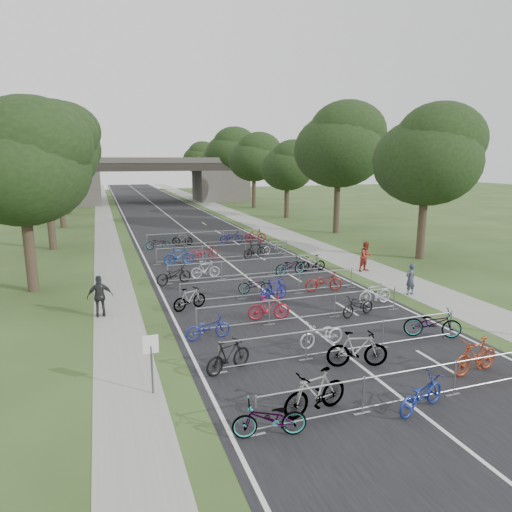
# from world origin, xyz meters

# --- Properties ---
(ground) EXTENTS (200.00, 200.00, 0.00)m
(ground) POSITION_xyz_m (0.00, 0.00, 0.00)
(ground) COLOR #2F451D
(ground) RESTS_ON ground
(road) EXTENTS (11.00, 140.00, 0.01)m
(road) POSITION_xyz_m (0.00, 50.00, 0.01)
(road) COLOR black
(road) RESTS_ON ground
(sidewalk_right) EXTENTS (3.00, 140.00, 0.01)m
(sidewalk_right) POSITION_xyz_m (8.00, 50.00, 0.01)
(sidewalk_right) COLOR gray
(sidewalk_right) RESTS_ON ground
(sidewalk_left) EXTENTS (2.00, 140.00, 0.01)m
(sidewalk_left) POSITION_xyz_m (-7.50, 50.00, 0.01)
(sidewalk_left) COLOR gray
(sidewalk_left) RESTS_ON ground
(lane_markings) EXTENTS (0.12, 140.00, 0.00)m
(lane_markings) POSITION_xyz_m (0.00, 50.00, 0.00)
(lane_markings) COLOR silver
(lane_markings) RESTS_ON ground
(overpass_bridge) EXTENTS (31.00, 8.00, 7.05)m
(overpass_bridge) POSITION_xyz_m (0.00, 65.00, 3.53)
(overpass_bridge) COLOR #494541
(overpass_bridge) RESTS_ON ground
(park_sign) EXTENTS (0.45, 0.06, 1.83)m
(park_sign) POSITION_xyz_m (-6.80, 3.00, 1.27)
(park_sign) COLOR #4C4C51
(park_sign) RESTS_ON ground
(tree_left_0) EXTENTS (6.72, 6.72, 10.25)m
(tree_left_0) POSITION_xyz_m (-11.39, 15.93, 6.49)
(tree_left_0) COLOR #33261C
(tree_left_0) RESTS_ON ground
(tree_right_0) EXTENTS (7.17, 7.17, 10.93)m
(tree_right_0) POSITION_xyz_m (13.11, 15.93, 6.92)
(tree_right_0) COLOR #33261C
(tree_right_0) RESTS_ON ground
(tree_left_1) EXTENTS (7.56, 7.56, 11.53)m
(tree_left_1) POSITION_xyz_m (-11.39, 27.93, 7.30)
(tree_left_1) COLOR #33261C
(tree_left_1) RESTS_ON ground
(tree_right_1) EXTENTS (8.18, 8.18, 12.47)m
(tree_right_1) POSITION_xyz_m (13.11, 27.93, 7.90)
(tree_right_1) COLOR #33261C
(tree_right_1) RESTS_ON ground
(tree_left_2) EXTENTS (8.40, 8.40, 12.81)m
(tree_left_2) POSITION_xyz_m (-11.39, 39.93, 8.12)
(tree_left_2) COLOR #33261C
(tree_left_2) RESTS_ON ground
(tree_right_2) EXTENTS (6.16, 6.16, 9.39)m
(tree_right_2) POSITION_xyz_m (13.11, 39.93, 5.95)
(tree_right_2) COLOR #33261C
(tree_right_2) RESTS_ON ground
(tree_left_3) EXTENTS (6.72, 6.72, 10.25)m
(tree_left_3) POSITION_xyz_m (-11.39, 51.93, 6.49)
(tree_left_3) COLOR #33261C
(tree_left_3) RESTS_ON ground
(tree_right_3) EXTENTS (7.17, 7.17, 10.93)m
(tree_right_3) POSITION_xyz_m (13.11, 51.93, 6.92)
(tree_right_3) COLOR #33261C
(tree_right_3) RESTS_ON ground
(tree_left_4) EXTENTS (7.56, 7.56, 11.53)m
(tree_left_4) POSITION_xyz_m (-11.39, 63.93, 7.30)
(tree_left_4) COLOR #33261C
(tree_left_4) RESTS_ON ground
(tree_right_4) EXTENTS (8.18, 8.18, 12.47)m
(tree_right_4) POSITION_xyz_m (13.11, 63.93, 7.90)
(tree_right_4) COLOR #33261C
(tree_right_4) RESTS_ON ground
(tree_left_5) EXTENTS (8.40, 8.40, 12.81)m
(tree_left_5) POSITION_xyz_m (-11.39, 75.93, 8.12)
(tree_left_5) COLOR #33261C
(tree_left_5) RESTS_ON ground
(tree_right_5) EXTENTS (6.16, 6.16, 9.39)m
(tree_right_5) POSITION_xyz_m (13.11, 75.93, 5.95)
(tree_right_5) COLOR #33261C
(tree_right_5) RESTS_ON ground
(tree_left_6) EXTENTS (6.72, 6.72, 10.25)m
(tree_left_6) POSITION_xyz_m (-11.39, 87.93, 6.49)
(tree_left_6) COLOR #33261C
(tree_left_6) RESTS_ON ground
(tree_right_6) EXTENTS (7.17, 7.17, 10.93)m
(tree_right_6) POSITION_xyz_m (13.11, 87.93, 6.92)
(tree_right_6) COLOR #33261C
(tree_right_6) RESTS_ON ground
(barrier_row_0) EXTENTS (9.70, 0.08, 1.10)m
(barrier_row_0) POSITION_xyz_m (0.00, 0.00, 0.55)
(barrier_row_0) COLOR #93959A
(barrier_row_0) RESTS_ON ground
(barrier_row_1) EXTENTS (9.70, 0.08, 1.10)m
(barrier_row_1) POSITION_xyz_m (0.00, 3.60, 0.55)
(barrier_row_1) COLOR #93959A
(barrier_row_1) RESTS_ON ground
(barrier_row_2) EXTENTS (9.70, 0.08, 1.10)m
(barrier_row_2) POSITION_xyz_m (0.00, 7.20, 0.55)
(barrier_row_2) COLOR #93959A
(barrier_row_2) RESTS_ON ground
(barrier_row_3) EXTENTS (9.70, 0.08, 1.10)m
(barrier_row_3) POSITION_xyz_m (0.00, 11.00, 0.55)
(barrier_row_3) COLOR #93959A
(barrier_row_3) RESTS_ON ground
(barrier_row_4) EXTENTS (9.70, 0.08, 1.10)m
(barrier_row_4) POSITION_xyz_m (0.00, 15.00, 0.55)
(barrier_row_4) COLOR #93959A
(barrier_row_4) RESTS_ON ground
(barrier_row_5) EXTENTS (9.70, 0.08, 1.10)m
(barrier_row_5) POSITION_xyz_m (0.00, 20.00, 0.55)
(barrier_row_5) COLOR #93959A
(barrier_row_5) RESTS_ON ground
(barrier_row_6) EXTENTS (9.70, 0.08, 1.10)m
(barrier_row_6) POSITION_xyz_m (0.00, 26.00, 0.55)
(barrier_row_6) COLOR #93959A
(barrier_row_6) RESTS_ON ground
(bike_0) EXTENTS (1.98, 1.01, 0.99)m
(bike_0) POSITION_xyz_m (-4.30, -0.16, 0.49)
(bike_0) COLOR #93959A
(bike_0) RESTS_ON ground
(bike_1) EXTENTS (2.15, 0.99, 1.24)m
(bike_1) POSITION_xyz_m (-2.74, 0.46, 0.62)
(bike_1) COLOR #93959A
(bike_1) RESTS_ON ground
(bike_2) EXTENTS (2.02, 1.23, 1.00)m
(bike_2) POSITION_xyz_m (0.06, -0.38, 0.50)
(bike_2) COLOR navy
(bike_2) RESTS_ON ground
(bike_3) EXTENTS (2.04, 0.85, 1.19)m
(bike_3) POSITION_xyz_m (3.21, 0.92, 0.60)
(bike_3) COLOR #963215
(bike_3) RESTS_ON ground
(bike_4) EXTENTS (1.83, 1.15, 1.07)m
(bike_4) POSITION_xyz_m (-4.30, 3.64, 0.53)
(bike_4) COLOR black
(bike_4) RESTS_ON ground
(bike_5) EXTENTS (1.90, 0.85, 0.97)m
(bike_5) POSITION_xyz_m (-0.50, 4.45, 0.48)
(bike_5) COLOR #BABCC2
(bike_5) RESTS_ON ground
(bike_6) EXTENTS (2.14, 1.13, 1.24)m
(bike_6) POSITION_xyz_m (-0.16, 2.57, 0.62)
(bike_6) COLOR #93959A
(bike_6) RESTS_ON ground
(bike_7) EXTENTS (2.27, 1.65, 1.14)m
(bike_7) POSITION_xyz_m (3.99, 3.89, 0.57)
(bike_7) COLOR #93959A
(bike_7) RESTS_ON ground
(bike_8) EXTENTS (1.78, 0.69, 0.92)m
(bike_8) POSITION_xyz_m (-4.30, 6.56, 0.46)
(bike_8) COLOR navy
(bike_8) RESTS_ON ground
(bike_9) EXTENTS (1.89, 0.79, 1.10)m
(bike_9) POSITION_xyz_m (-1.33, 7.80, 0.55)
(bike_9) COLOR maroon
(bike_9) RESTS_ON ground
(bike_10) EXTENTS (1.89, 1.05, 0.94)m
(bike_10) POSITION_xyz_m (2.57, 6.95, 0.47)
(bike_10) COLOR black
(bike_10) RESTS_ON ground
(bike_11) EXTENTS (1.78, 0.55, 1.06)m
(bike_11) POSITION_xyz_m (4.23, 8.18, 0.53)
(bike_11) COLOR #ADABB3
(bike_11) RESTS_ON ground
(bike_12) EXTENTS (1.79, 1.11, 1.04)m
(bike_12) POSITION_xyz_m (-4.30, 10.25, 0.52)
(bike_12) COLOR #93959A
(bike_12) RESTS_ON ground
(bike_13) EXTENTS (1.84, 1.11, 0.91)m
(bike_13) POSITION_xyz_m (-0.63, 11.65, 0.46)
(bike_13) COLOR #93959A
(bike_13) RESTS_ON ground
(bike_14) EXTENTS (1.91, 1.26, 1.12)m
(bike_14) POSITION_xyz_m (-0.14, 10.31, 0.56)
(bike_14) COLOR navy
(bike_14) RESTS_ON ground
(bike_15) EXTENTS (2.09, 0.93, 1.06)m
(bike_15) POSITION_xyz_m (2.94, 10.97, 0.53)
(bike_15) COLOR maroon
(bike_15) RESTS_ON ground
(bike_16) EXTENTS (2.21, 1.34, 1.09)m
(bike_16) POSITION_xyz_m (-4.30, 14.87, 0.55)
(bike_16) COLOR black
(bike_16) RESTS_ON ground
(bike_17) EXTENTS (1.74, 0.51, 1.04)m
(bike_17) POSITION_xyz_m (-2.35, 15.57, 0.52)
(bike_17) COLOR #AFAEB6
(bike_17) RESTS_ON ground
(bike_18) EXTENTS (2.19, 1.13, 1.10)m
(bike_18) POSITION_xyz_m (2.63, 14.70, 0.55)
(bike_18) COLOR #93959A
(bike_18) RESTS_ON ground
(bike_19) EXTENTS (1.69, 0.59, 1.00)m
(bike_19) POSITION_xyz_m (4.30, 15.11, 0.50)
(bike_19) COLOR #93959A
(bike_19) RESTS_ON ground
(bike_20) EXTENTS (2.01, 0.61, 1.20)m
(bike_20) POSITION_xyz_m (-3.23, 19.48, 0.60)
(bike_20) COLOR navy
(bike_20) RESTS_ON ground
(bike_21) EXTENTS (2.03, 0.74, 1.06)m
(bike_21) POSITION_xyz_m (-1.37, 20.46, 0.53)
(bike_21) COLOR maroon
(bike_21) RESTS_ON ground
(bike_22) EXTENTS (2.01, 1.21, 1.17)m
(bike_22) POSITION_xyz_m (2.11, 19.79, 0.58)
(bike_22) COLOR black
(bike_22) RESTS_ON ground
(bike_23) EXTENTS (1.93, 1.11, 0.96)m
(bike_23) POSITION_xyz_m (3.92, 20.80, 0.48)
(bike_23) COLOR #B3B3BB
(bike_23) RESTS_ON ground
(bike_24) EXTENTS (1.92, 0.98, 0.96)m
(bike_24) POSITION_xyz_m (-3.86, 25.23, 0.48)
(bike_24) COLOR #93959A
(bike_24) RESTS_ON ground
(bike_25) EXTENTS (1.70, 0.94, 0.98)m
(bike_25) POSITION_xyz_m (-1.79, 26.38, 0.49)
(bike_25) COLOR #93959A
(bike_25) RESTS_ON ground
(bike_26) EXTENTS (1.96, 0.77, 1.01)m
(bike_26) POSITION_xyz_m (2.24, 26.10, 0.51)
(bike_26) COLOR navy
(bike_26) RESTS_ON ground
(bike_27) EXTENTS (1.87, 0.85, 1.08)m
(bike_27) POSITION_xyz_m (4.30, 26.04, 0.54)
(bike_27) COLOR maroon
(bike_27) RESTS_ON ground
(pedestrian_a) EXTENTS (0.66, 0.50, 1.63)m
(pedestrian_a) POSITION_xyz_m (6.80, 8.95, 0.82)
(pedestrian_a) COLOR #2C3542
(pedestrian_a) RESTS_ON ground
(pedestrian_b) EXTENTS (1.04, 0.89, 1.86)m
(pedestrian_b) POSITION_xyz_m (7.40, 14.02, 0.93)
(pedestrian_b) COLOR maroon
(pedestrian_b) RESTS_ON ground
(pedestrian_c) EXTENTS (1.10, 0.49, 1.85)m
(pedestrian_c) POSITION_xyz_m (-8.17, 10.59, 0.93)
(pedestrian_c) COLOR #272729
(pedestrian_c) RESTS_ON ground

